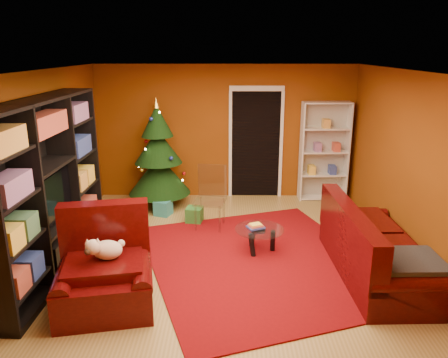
{
  "coord_description": "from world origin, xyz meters",
  "views": [
    {
      "loc": [
        0.06,
        -5.69,
        2.87
      ],
      "look_at": [
        0.0,
        0.4,
        1.05
      ],
      "focal_mm": 35.0,
      "sensor_mm": 36.0,
      "label": 1
    }
  ],
  "objects_px": {
    "gift_box_teal": "(163,208)",
    "white_bookshelf": "(324,152)",
    "christmas_tree": "(158,155)",
    "dog": "(108,250)",
    "coffee_table": "(259,240)",
    "media_unit": "(46,189)",
    "armchair": "(104,270)",
    "rug": "(260,261)",
    "sofa": "(379,242)",
    "gift_box_green": "(194,215)",
    "acrylic_chair": "(210,201)"
  },
  "relations": [
    {
      "from": "gift_box_teal",
      "to": "white_bookshelf",
      "type": "distance_m",
      "value": 3.27
    },
    {
      "from": "christmas_tree",
      "to": "dog",
      "type": "relative_size",
      "value": 5.13
    },
    {
      "from": "dog",
      "to": "coffee_table",
      "type": "bearing_deg",
      "value": 25.35
    },
    {
      "from": "media_unit",
      "to": "armchair",
      "type": "xyz_separation_m",
      "value": [
        0.92,
        -0.85,
        -0.69
      ]
    },
    {
      "from": "rug",
      "to": "dog",
      "type": "bearing_deg",
      "value": -150.51
    },
    {
      "from": "white_bookshelf",
      "to": "sofa",
      "type": "distance_m",
      "value": 3.09
    },
    {
      "from": "gift_box_green",
      "to": "white_bookshelf",
      "type": "xyz_separation_m",
      "value": [
        2.44,
        1.27,
        0.82
      ]
    },
    {
      "from": "rug",
      "to": "christmas_tree",
      "type": "relative_size",
      "value": 1.67
    },
    {
      "from": "gift_box_green",
      "to": "sofa",
      "type": "relative_size",
      "value": 0.12
    },
    {
      "from": "media_unit",
      "to": "christmas_tree",
      "type": "height_order",
      "value": "media_unit"
    },
    {
      "from": "christmas_tree",
      "to": "armchair",
      "type": "height_order",
      "value": "christmas_tree"
    },
    {
      "from": "rug",
      "to": "coffee_table",
      "type": "bearing_deg",
      "value": 89.08
    },
    {
      "from": "gift_box_teal",
      "to": "dog",
      "type": "relative_size",
      "value": 0.67
    },
    {
      "from": "rug",
      "to": "dog",
      "type": "height_order",
      "value": "dog"
    },
    {
      "from": "media_unit",
      "to": "sofa",
      "type": "relative_size",
      "value": 1.36
    },
    {
      "from": "gift_box_green",
      "to": "white_bookshelf",
      "type": "bearing_deg",
      "value": 27.51
    },
    {
      "from": "rug",
      "to": "armchair",
      "type": "xyz_separation_m",
      "value": [
        -1.86,
        -1.09,
        0.44
      ]
    },
    {
      "from": "rug",
      "to": "christmas_tree",
      "type": "distance_m",
      "value": 3.05
    },
    {
      "from": "media_unit",
      "to": "dog",
      "type": "xyz_separation_m",
      "value": [
        0.96,
        -0.79,
        -0.47
      ]
    },
    {
      "from": "acrylic_chair",
      "to": "christmas_tree",
      "type": "bearing_deg",
      "value": 141.86
    },
    {
      "from": "christmas_tree",
      "to": "sofa",
      "type": "xyz_separation_m",
      "value": [
        3.25,
        -2.63,
        -0.52
      ]
    },
    {
      "from": "christmas_tree",
      "to": "white_bookshelf",
      "type": "height_order",
      "value": "christmas_tree"
    },
    {
      "from": "media_unit",
      "to": "sofa",
      "type": "height_order",
      "value": "media_unit"
    },
    {
      "from": "white_bookshelf",
      "to": "dog",
      "type": "bearing_deg",
      "value": -132.64
    },
    {
      "from": "gift_box_teal",
      "to": "dog",
      "type": "bearing_deg",
      "value": -94.16
    },
    {
      "from": "gift_box_green",
      "to": "rug",
      "type": "bearing_deg",
      "value": -54.52
    },
    {
      "from": "rug",
      "to": "coffee_table",
      "type": "xyz_separation_m",
      "value": [
        0.01,
        0.32,
        0.18
      ]
    },
    {
      "from": "acrylic_chair",
      "to": "gift_box_green",
      "type": "bearing_deg",
      "value": 148.29
    },
    {
      "from": "gift_box_teal",
      "to": "christmas_tree",
      "type": "bearing_deg",
      "value": 104.25
    },
    {
      "from": "gift_box_green",
      "to": "dog",
      "type": "distance_m",
      "value": 2.66
    },
    {
      "from": "gift_box_teal",
      "to": "armchair",
      "type": "distance_m",
      "value": 2.91
    },
    {
      "from": "armchair",
      "to": "dog",
      "type": "distance_m",
      "value": 0.23
    },
    {
      "from": "christmas_tree",
      "to": "armchair",
      "type": "relative_size",
      "value": 1.77
    },
    {
      "from": "gift_box_green",
      "to": "coffee_table",
      "type": "xyz_separation_m",
      "value": [
        1.04,
        -1.12,
        0.05
      ]
    },
    {
      "from": "sofa",
      "to": "christmas_tree",
      "type": "bearing_deg",
      "value": 49.14
    },
    {
      "from": "gift_box_green",
      "to": "armchair",
      "type": "relative_size",
      "value": 0.23
    },
    {
      "from": "rug",
      "to": "media_unit",
      "type": "xyz_separation_m",
      "value": [
        -2.79,
        -0.24,
        1.14
      ]
    },
    {
      "from": "sofa",
      "to": "gift_box_green",
      "type": "bearing_deg",
      "value": 53.0
    },
    {
      "from": "christmas_tree",
      "to": "armchair",
      "type": "xyz_separation_m",
      "value": [
        -0.12,
        -3.38,
        -0.54
      ]
    },
    {
      "from": "christmas_tree",
      "to": "acrylic_chair",
      "type": "xyz_separation_m",
      "value": [
        1.0,
        -1.09,
        -0.52
      ]
    },
    {
      "from": "gift_box_green",
      "to": "sofa",
      "type": "distance_m",
      "value": 3.12
    },
    {
      "from": "gift_box_teal",
      "to": "media_unit",
      "type": "bearing_deg",
      "value": -119.91
    },
    {
      "from": "gift_box_teal",
      "to": "armchair",
      "type": "height_order",
      "value": "armchair"
    },
    {
      "from": "dog",
      "to": "gift_box_green",
      "type": "bearing_deg",
      "value": 61.1
    },
    {
      "from": "rug",
      "to": "sofa",
      "type": "distance_m",
      "value": 1.61
    },
    {
      "from": "gift_box_green",
      "to": "armchair",
      "type": "distance_m",
      "value": 2.69
    },
    {
      "from": "armchair",
      "to": "sofa",
      "type": "xyz_separation_m",
      "value": [
        3.37,
        0.75,
        0.02
      ]
    },
    {
      "from": "dog",
      "to": "acrylic_chair",
      "type": "bearing_deg",
      "value": 53.18
    },
    {
      "from": "gift_box_teal",
      "to": "armchair",
      "type": "xyz_separation_m",
      "value": [
        -0.24,
        -2.88,
        0.32
      ]
    },
    {
      "from": "dog",
      "to": "sofa",
      "type": "xyz_separation_m",
      "value": [
        3.33,
        0.69,
        -0.2
      ]
    }
  ]
}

